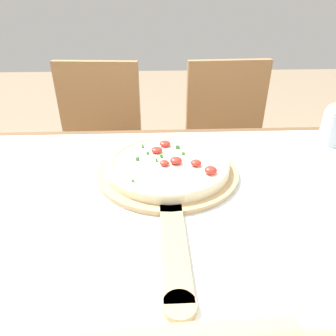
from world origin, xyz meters
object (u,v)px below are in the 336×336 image
Objects in this scene: pizza_peel at (168,176)px; pizza at (168,164)px; chair_left at (99,148)px; chair_right at (228,145)px.

pizza reaches higher than pizza_peel.
chair_left is (-0.30, 0.66, -0.24)m from pizza_peel.
pizza is 0.75m from chair_left.
chair_left and chair_right have the same top height.
chair_right is at bearing 63.56° from pizza.
chair_right is at bearing 64.47° from pizza_peel.
chair_left reaches higher than pizza.
chair_left is at bearing 114.02° from pizza_peel.
chair_left is 0.61m from chair_right.
chair_left reaches higher than pizza_peel.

